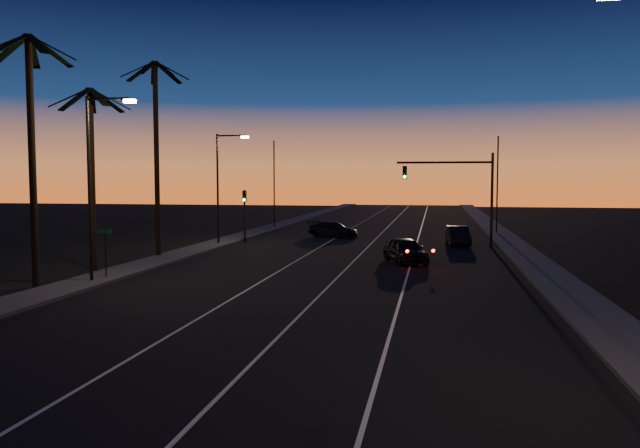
% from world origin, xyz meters
% --- Properties ---
extents(road, '(20.00, 170.00, 0.01)m').
position_xyz_m(road, '(0.00, 30.00, 0.01)').
color(road, black).
rests_on(road, ground).
extents(sidewalk_left, '(2.40, 170.00, 0.16)m').
position_xyz_m(sidewalk_left, '(-11.20, 30.00, 0.08)').
color(sidewalk_left, '#383936').
rests_on(sidewalk_left, ground).
extents(sidewalk_right, '(2.40, 170.00, 0.16)m').
position_xyz_m(sidewalk_right, '(11.20, 30.00, 0.08)').
color(sidewalk_right, '#383936').
rests_on(sidewalk_right, ground).
extents(lane_stripe_left, '(0.12, 160.00, 0.01)m').
position_xyz_m(lane_stripe_left, '(-3.00, 30.00, 0.02)').
color(lane_stripe_left, silver).
rests_on(lane_stripe_left, road).
extents(lane_stripe_mid, '(0.12, 160.00, 0.01)m').
position_xyz_m(lane_stripe_mid, '(0.50, 30.00, 0.02)').
color(lane_stripe_mid, silver).
rests_on(lane_stripe_mid, road).
extents(lane_stripe_right, '(0.12, 160.00, 0.01)m').
position_xyz_m(lane_stripe_right, '(4.00, 30.00, 0.02)').
color(lane_stripe_right, silver).
rests_on(lane_stripe_right, road).
extents(palm_near, '(4.25, 4.16, 11.53)m').
position_xyz_m(palm_near, '(-12.60, 18.00, 7.07)').
color(palm_near, black).
rests_on(palm_near, ground).
extents(palm_mid, '(4.25, 4.16, 10.03)m').
position_xyz_m(palm_mid, '(-13.20, 24.00, 6.25)').
color(palm_mid, black).
rests_on(palm_mid, ground).
extents(palm_far, '(4.25, 4.16, 12.53)m').
position_xyz_m(palm_far, '(-12.20, 30.00, 7.61)').
color(palm_far, black).
rests_on(palm_far, ground).
extents(streetlight_left_near, '(2.55, 0.26, 9.00)m').
position_xyz_m(streetlight_left_near, '(-10.70, 20.00, 5.32)').
color(streetlight_left_near, black).
rests_on(streetlight_left_near, ground).
extents(streetlight_left_far, '(2.55, 0.26, 8.50)m').
position_xyz_m(streetlight_left_far, '(-10.69, 38.00, 5.06)').
color(streetlight_left_far, black).
rests_on(streetlight_left_far, ground).
extents(street_sign, '(0.70, 0.06, 2.60)m').
position_xyz_m(street_sign, '(-10.80, 21.00, 1.66)').
color(street_sign, black).
rests_on(street_sign, ground).
extents(signal_mast, '(7.10, 0.41, 7.00)m').
position_xyz_m(signal_mast, '(7.14, 39.99, 4.78)').
color(signal_mast, black).
rests_on(signal_mast, ground).
extents(signal_post, '(0.28, 0.37, 4.20)m').
position_xyz_m(signal_post, '(-9.50, 39.98, 2.89)').
color(signal_post, black).
rests_on(signal_post, ground).
extents(far_pole_left, '(0.14, 0.14, 9.00)m').
position_xyz_m(far_pole_left, '(-11.00, 55.00, 4.50)').
color(far_pole_left, black).
rests_on(far_pole_left, ground).
extents(far_pole_right, '(0.14, 0.14, 9.00)m').
position_xyz_m(far_pole_right, '(11.00, 52.00, 4.50)').
color(far_pole_right, black).
rests_on(far_pole_right, ground).
extents(lead_car, '(3.40, 5.29, 1.53)m').
position_xyz_m(lead_car, '(3.65, 30.30, 0.78)').
color(lead_car, black).
rests_on(lead_car, road).
extents(right_car, '(1.90, 4.54, 1.46)m').
position_xyz_m(right_car, '(7.11, 40.87, 0.74)').
color(right_car, black).
rests_on(right_car, road).
extents(cross_car, '(4.95, 3.62, 1.33)m').
position_xyz_m(cross_car, '(-3.31, 45.95, 0.68)').
color(cross_car, black).
rests_on(cross_car, road).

